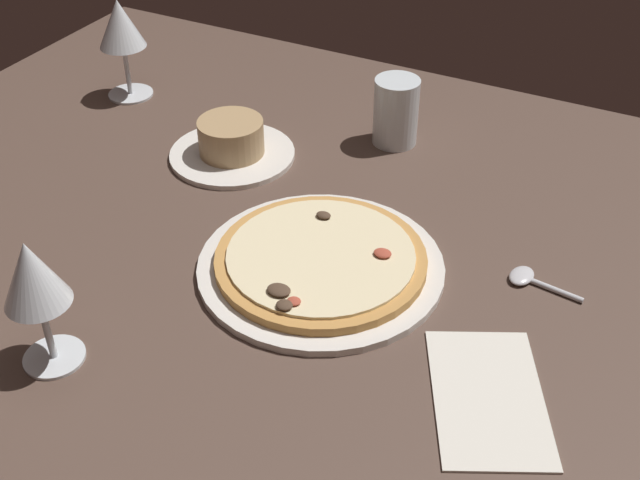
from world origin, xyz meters
TOP-DOWN VIEW (x-y plane):
  - dining_table at (0.00, 0.00)cm, footprint 150.00×110.00cm
  - pizza_main at (2.16, -3.76)cm, footprint 30.64×30.64cm
  - ramekin_on_saucer at (-22.10, 14.14)cm, footprint 18.83×18.83cm
  - wine_glass_far at (-48.33, 23.30)cm, footprint 7.63×7.63cm
  - wine_glass_near at (-16.61, -30.74)cm, footprint 6.97×6.97cm
  - water_glass at (-2.23, 29.53)cm, footprint 6.88×6.88cm
  - paper_menu at (27.19, -14.39)cm, footprint 18.61×22.07cm
  - spoon at (25.77, 5.86)cm, footprint 9.46×4.33cm

SIDE VIEW (x-z plane):
  - dining_table at x=0.00cm, z-range 0.00..4.00cm
  - paper_menu at x=27.19cm, z-range 4.00..4.30cm
  - spoon at x=25.77cm, z-range 3.96..4.96cm
  - pizza_main at x=2.16cm, z-range 3.52..6.83cm
  - ramekin_on_saucer at x=-22.10cm, z-range 3.31..9.30cm
  - water_glass at x=-2.23cm, z-range 3.52..13.92cm
  - wine_glass_near at x=-16.61cm, z-range 7.44..23.30cm
  - wine_glass_far at x=-48.33cm, z-range 7.67..24.41cm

